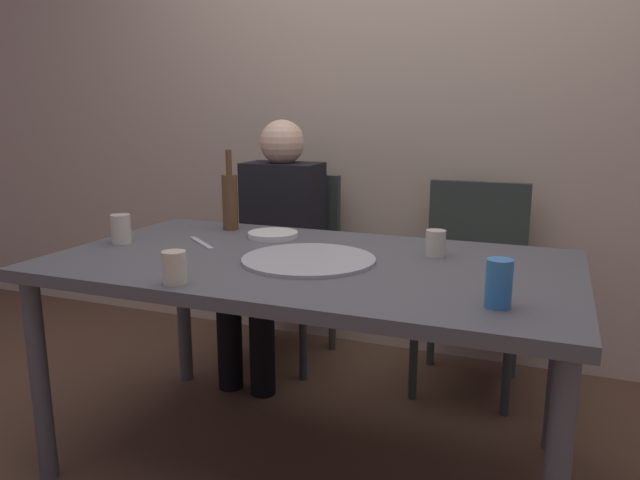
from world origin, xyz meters
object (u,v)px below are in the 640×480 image
Objects in this scene: wine_bottle at (230,200)px; chair_left at (289,254)px; tumbler_far at (174,268)px; soda_can at (499,283)px; pizza_tray at (309,259)px; plate_stack at (273,235)px; guest_in_sweater at (275,235)px; tumbler_near at (121,229)px; table_knife at (202,243)px; dining_table at (310,280)px; chair_right at (472,272)px; wine_glass at (436,243)px.

wine_bottle is 0.63m from chair_left.
tumbler_far is 0.87m from soda_can.
pizza_tray is 4.63× the size of tumbler_far.
guest_in_sweater reaches higher than plate_stack.
tumbler_near is 0.30m from table_knife.
plate_stack reaches higher than dining_table.
chair_right is at bearing -170.34° from guest_in_sweater.
tumbler_far is at bearing -124.15° from pizza_tray.
chair_right is at bearing 65.43° from pizza_tray.
pizza_tray is (0.01, -0.03, 0.08)m from dining_table.
wine_glass is 0.08× the size of guest_in_sweater.
wine_bottle is 0.36× the size of chair_left.
wine_glass is at bearing 86.38° from chair_right.
soda_can is 0.14× the size of chair_left.
soda_can is at bearing -23.92° from dining_table.
chair_left is (-0.23, 1.26, -0.27)m from tumbler_far.
tumbler_near is at bearing -177.61° from dining_table.
tumbler_near is 0.12× the size of chair_left.
tumbler_far is (-0.25, -0.37, 0.04)m from pizza_tray.
chair_right is (-0.20, 1.14, -0.28)m from soda_can.
tumbler_far is 0.77× the size of soda_can.
wine_bottle is at bearing 57.19° from tumbler_near.
pizza_tray is 0.43m from wine_glass.
table_knife is 0.66m from guest_in_sweater.
wine_bottle reaches higher than dining_table.
wine_bottle reaches higher than pizza_tray.
chair_left is at bearing 118.57° from dining_table.
table_knife is at bearing 19.42° from tumbler_near.
chair_right reaches higher than pizza_tray.
chair_right is (0.04, 0.67, -0.27)m from wine_glass.
plate_stack is 0.21× the size of chair_left.
tumbler_far is 0.10× the size of chair_right.
soda_can is at bearing 133.71° from chair_left.
chair_right reaches higher than tumbler_far.
table_knife is (0.04, -0.28, -0.12)m from wine_bottle.
table_knife is (-1.07, 0.34, -0.06)m from soda_can.
wine_bottle is at bearing 108.46° from tumbler_far.
plate_stack is 0.87× the size of table_knife.
wine_glass reaches higher than plate_stack.
soda_can reaches higher than tumbler_near.
tumbler_far is 0.51m from table_knife.
tumbler_near is 0.80m from guest_in_sweater.
tumbler_far is at bearing -88.55° from plate_stack.
tumbler_near is at bearing 70.81° from guest_in_sweater.
guest_in_sweater is (-0.48, 0.74, -0.10)m from pizza_tray.
chair_right reaches higher than plate_stack.
guest_in_sweater is (0.00, -0.15, 0.13)m from chair_left.
wine_bottle is 3.66× the size of wine_glass.
table_knife is (-0.83, -0.13, -0.04)m from wine_glass.
dining_table is 8.86× the size of plate_stack.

